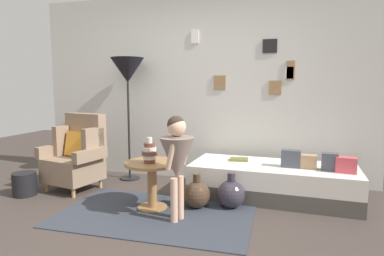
{
  "coord_description": "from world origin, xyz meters",
  "views": [
    {
      "loc": [
        1.1,
        -2.59,
        1.3
      ],
      "look_at": [
        0.15,
        0.95,
        0.85
      ],
      "focal_mm": 30.47,
      "sensor_mm": 36.0,
      "label": 1
    }
  ],
  "objects_px": {
    "daybed": "(272,181)",
    "vase_striped": "(150,152)",
    "side_table": "(152,175)",
    "demijohn_near": "(197,194)",
    "demijohn_far": "(231,194)",
    "armchair": "(77,155)",
    "magazine_basket": "(25,184)",
    "floor_lamp": "(128,74)",
    "book_on_daybed": "(239,159)",
    "person_child": "(177,155)"
  },
  "relations": [
    {
      "from": "daybed",
      "to": "floor_lamp",
      "type": "height_order",
      "value": "floor_lamp"
    },
    {
      "from": "daybed",
      "to": "demijohn_near",
      "type": "xyz_separation_m",
      "value": [
        -0.79,
        -0.56,
        -0.05
      ]
    },
    {
      "from": "side_table",
      "to": "demijohn_near",
      "type": "bearing_deg",
      "value": 17.19
    },
    {
      "from": "armchair",
      "to": "magazine_basket",
      "type": "distance_m",
      "value": 0.69
    },
    {
      "from": "side_table",
      "to": "armchair",
      "type": "bearing_deg",
      "value": 160.63
    },
    {
      "from": "demijohn_far",
      "to": "daybed",
      "type": "bearing_deg",
      "value": 47.23
    },
    {
      "from": "floor_lamp",
      "to": "magazine_basket",
      "type": "height_order",
      "value": "floor_lamp"
    },
    {
      "from": "armchair",
      "to": "person_child",
      "type": "bearing_deg",
      "value": -23.34
    },
    {
      "from": "book_on_daybed",
      "to": "magazine_basket",
      "type": "distance_m",
      "value": 2.65
    },
    {
      "from": "vase_striped",
      "to": "book_on_daybed",
      "type": "relative_size",
      "value": 1.25
    },
    {
      "from": "demijohn_far",
      "to": "magazine_basket",
      "type": "distance_m",
      "value": 2.5
    },
    {
      "from": "person_child",
      "to": "demijohn_far",
      "type": "height_order",
      "value": "person_child"
    },
    {
      "from": "armchair",
      "to": "side_table",
      "type": "bearing_deg",
      "value": -19.37
    },
    {
      "from": "magazine_basket",
      "to": "daybed",
      "type": "bearing_deg",
      "value": 13.3
    },
    {
      "from": "demijohn_far",
      "to": "demijohn_near",
      "type": "bearing_deg",
      "value": -165.12
    },
    {
      "from": "vase_striped",
      "to": "side_table",
      "type": "bearing_deg",
      "value": 85.22
    },
    {
      "from": "demijohn_near",
      "to": "demijohn_far",
      "type": "xyz_separation_m",
      "value": [
        0.36,
        0.1,
        0.01
      ]
    },
    {
      "from": "book_on_daybed",
      "to": "magazine_basket",
      "type": "height_order",
      "value": "book_on_daybed"
    },
    {
      "from": "armchair",
      "to": "magazine_basket",
      "type": "xyz_separation_m",
      "value": [
        -0.46,
        -0.42,
        -0.3
      ]
    },
    {
      "from": "daybed",
      "to": "vase_striped",
      "type": "distance_m",
      "value": 1.52
    },
    {
      "from": "demijohn_near",
      "to": "demijohn_far",
      "type": "distance_m",
      "value": 0.37
    },
    {
      "from": "daybed",
      "to": "side_table",
      "type": "relative_size",
      "value": 3.32
    },
    {
      "from": "armchair",
      "to": "demijohn_near",
      "type": "xyz_separation_m",
      "value": [
        1.67,
        -0.28,
        -0.29
      ]
    },
    {
      "from": "armchair",
      "to": "side_table",
      "type": "distance_m",
      "value": 1.28
    },
    {
      "from": "floor_lamp",
      "to": "demijohn_near",
      "type": "xyz_separation_m",
      "value": [
        1.21,
        -0.86,
        -1.35
      ]
    },
    {
      "from": "book_on_daybed",
      "to": "demijohn_far",
      "type": "xyz_separation_m",
      "value": [
        -0.01,
        -0.58,
        -0.26
      ]
    },
    {
      "from": "side_table",
      "to": "vase_striped",
      "type": "height_order",
      "value": "vase_striped"
    },
    {
      "from": "person_child",
      "to": "book_on_daybed",
      "type": "relative_size",
      "value": 4.72
    },
    {
      "from": "side_table",
      "to": "book_on_daybed",
      "type": "bearing_deg",
      "value": 44.64
    },
    {
      "from": "person_child",
      "to": "magazine_basket",
      "type": "bearing_deg",
      "value": 172.66
    },
    {
      "from": "demijohn_near",
      "to": "magazine_basket",
      "type": "xyz_separation_m",
      "value": [
        -2.13,
        -0.13,
        -0.01
      ]
    },
    {
      "from": "armchair",
      "to": "daybed",
      "type": "relative_size",
      "value": 0.5
    },
    {
      "from": "daybed",
      "to": "vase_striped",
      "type": "relative_size",
      "value": 7.11
    },
    {
      "from": "side_table",
      "to": "magazine_basket",
      "type": "height_order",
      "value": "side_table"
    },
    {
      "from": "armchair",
      "to": "side_table",
      "type": "relative_size",
      "value": 1.65
    },
    {
      "from": "floor_lamp",
      "to": "demijohn_near",
      "type": "height_order",
      "value": "floor_lamp"
    },
    {
      "from": "book_on_daybed",
      "to": "demijohn_near",
      "type": "height_order",
      "value": "book_on_daybed"
    },
    {
      "from": "vase_striped",
      "to": "demijohn_near",
      "type": "relative_size",
      "value": 0.72
    },
    {
      "from": "daybed",
      "to": "person_child",
      "type": "bearing_deg",
      "value": -132.88
    },
    {
      "from": "demijohn_near",
      "to": "daybed",
      "type": "bearing_deg",
      "value": 35.24
    },
    {
      "from": "daybed",
      "to": "magazine_basket",
      "type": "height_order",
      "value": "daybed"
    },
    {
      "from": "armchair",
      "to": "book_on_daybed",
      "type": "relative_size",
      "value": 4.41
    },
    {
      "from": "daybed",
      "to": "person_child",
      "type": "height_order",
      "value": "person_child"
    },
    {
      "from": "floor_lamp",
      "to": "person_child",
      "type": "relative_size",
      "value": 1.65
    },
    {
      "from": "armchair",
      "to": "floor_lamp",
      "type": "height_order",
      "value": "floor_lamp"
    },
    {
      "from": "floor_lamp",
      "to": "demijohn_far",
      "type": "height_order",
      "value": "floor_lamp"
    },
    {
      "from": "armchair",
      "to": "book_on_daybed",
      "type": "distance_m",
      "value": 2.08
    },
    {
      "from": "floor_lamp",
      "to": "book_on_daybed",
      "type": "relative_size",
      "value": 7.8
    },
    {
      "from": "daybed",
      "to": "book_on_daybed",
      "type": "xyz_separation_m",
      "value": [
        -0.41,
        0.13,
        0.22
      ]
    },
    {
      "from": "vase_striped",
      "to": "demijohn_near",
      "type": "height_order",
      "value": "vase_striped"
    }
  ]
}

